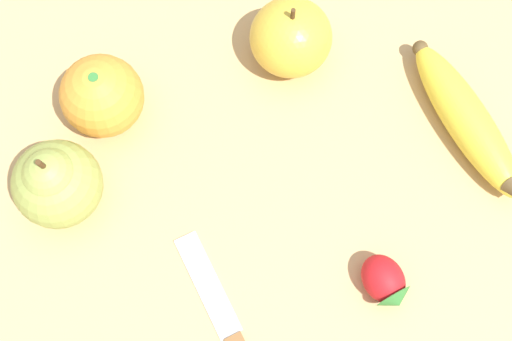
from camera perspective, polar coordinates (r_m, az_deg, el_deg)
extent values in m
plane|color=tan|center=(0.70, 1.53, 2.92)|extent=(3.00, 3.00, 0.00)
ellipsoid|color=yellow|center=(0.72, 16.48, 3.94)|extent=(0.18, 0.10, 0.04)
sphere|color=brown|center=(0.74, 13.00, 9.50)|extent=(0.02, 0.02, 0.02)
sphere|color=orange|center=(0.69, -12.21, 5.84)|extent=(0.08, 0.08, 0.08)
cylinder|color=#337A33|center=(0.66, -12.88, 7.23)|extent=(0.01, 0.01, 0.00)
sphere|color=#99A84C|center=(0.67, -15.58, -1.06)|extent=(0.08, 0.08, 0.08)
sphere|color=#99A84C|center=(0.65, -16.09, -0.44)|extent=(0.05, 0.05, 0.05)
cylinder|color=#4C3319|center=(0.62, -16.79, 0.44)|extent=(0.01, 0.01, 0.02)
ellipsoid|color=red|center=(0.65, 10.14, -8.54)|extent=(0.05, 0.05, 0.04)
cone|color=#337A33|center=(0.65, 11.17, -10.19)|extent=(0.02, 0.04, 0.03)
ellipsoid|color=gold|center=(0.71, 2.80, 10.58)|extent=(0.08, 0.08, 0.07)
cylinder|color=#4C3319|center=(0.67, 2.97, 12.39)|extent=(0.00, 0.00, 0.01)
cube|color=silver|center=(0.66, -3.90, -9.07)|extent=(0.10, 0.05, 0.00)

